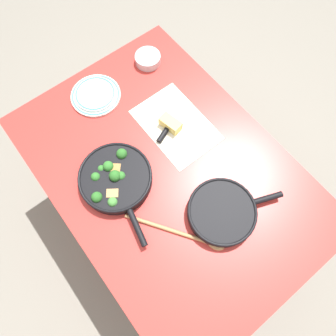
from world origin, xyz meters
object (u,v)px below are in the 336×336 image
object	(u,v)px
cheese_block	(171,124)
dinner_plate_stack	(96,95)
skillet_broccoli	(115,178)
grater_knife	(169,127)
skillet_eggs	(222,212)
prep_bowl_steel	(148,59)
wooden_spoon	(185,235)

from	to	relation	value
cheese_block	dinner_plate_stack	bearing A→B (deg)	-152.77
skillet_broccoli	grater_knife	size ratio (longest dim) A/B	1.88
grater_knife	skillet_eggs	bearing A→B (deg)	-121.21
skillet_eggs	prep_bowl_steel	bearing A→B (deg)	95.85
skillet_broccoli	wooden_spoon	xyz separation A→B (m)	(0.35, 0.08, -0.02)
grater_knife	cheese_block	bearing A→B (deg)	-16.91
wooden_spoon	dinner_plate_stack	xyz separation A→B (m)	(-0.75, 0.08, 0.01)
cheese_block	grater_knife	bearing A→B (deg)	-85.40
prep_bowl_steel	dinner_plate_stack	bearing A→B (deg)	-88.09
skillet_eggs	grater_knife	distance (m)	0.44
grater_knife	dinner_plate_stack	bearing A→B (deg)	94.07
cheese_block	prep_bowl_steel	size ratio (longest dim) A/B	0.85
skillet_broccoli	dinner_plate_stack	distance (m)	0.43
dinner_plate_stack	prep_bowl_steel	xyz separation A→B (m)	(-0.01, 0.31, 0.01)
dinner_plate_stack	prep_bowl_steel	world-z (taller)	prep_bowl_steel
skillet_eggs	dinner_plate_stack	distance (m)	0.78
skillet_broccoli	dinner_plate_stack	xyz separation A→B (m)	(-0.40, 0.16, -0.02)
wooden_spoon	cheese_block	xyz separation A→B (m)	(-0.41, 0.25, 0.02)
skillet_broccoli	skillet_eggs	size ratio (longest dim) A/B	1.19
skillet_eggs	wooden_spoon	xyz separation A→B (m)	(-0.02, -0.17, -0.02)
cheese_block	skillet_eggs	bearing A→B (deg)	-11.17
skillet_broccoli	dinner_plate_stack	world-z (taller)	skillet_broccoli
prep_bowl_steel	grater_knife	bearing A→B (deg)	-22.84
skillet_broccoli	grater_knife	xyz separation A→B (m)	(-0.06, 0.32, -0.02)
wooden_spoon	dinner_plate_stack	bearing A→B (deg)	139.96
skillet_eggs	prep_bowl_steel	xyz separation A→B (m)	(-0.78, 0.22, -0.01)
grater_knife	skillet_broccoli	bearing A→B (deg)	169.24
dinner_plate_stack	cheese_block	bearing A→B (deg)	27.23
wooden_spoon	skillet_eggs	bearing A→B (deg)	48.36
cheese_block	dinner_plate_stack	xyz separation A→B (m)	(-0.34, -0.17, -0.01)
prep_bowl_steel	skillet_broccoli	bearing A→B (deg)	-48.89
grater_knife	cheese_block	size ratio (longest dim) A/B	2.25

